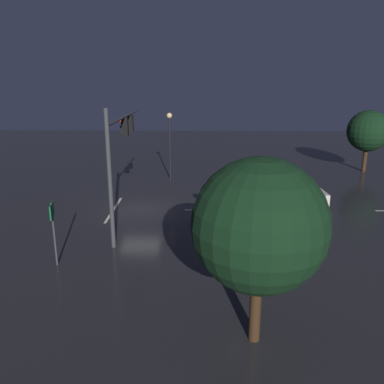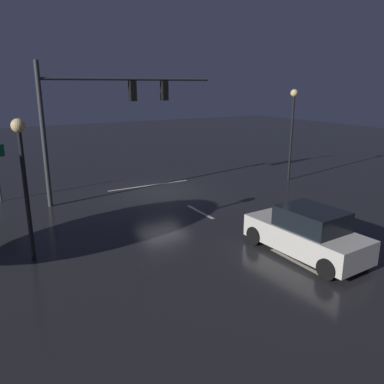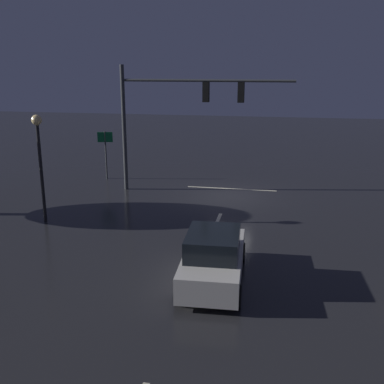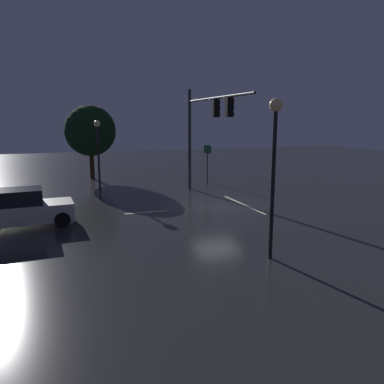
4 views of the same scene
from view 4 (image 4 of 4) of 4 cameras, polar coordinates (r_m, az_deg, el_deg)
The scene contains 10 objects.
ground_plane at distance 21.14m, azimuth 3.71°, elevation -2.18°, with size 80.00×80.00×0.00m, color #232326.
traffic_signal_assembly at distance 23.40m, azimuth 2.07°, elevation 10.58°, with size 9.05×0.47×6.72m.
lane_dash_far at distance 19.93m, azimuth -6.93°, elevation -3.02°, with size 2.20×0.16×0.01m, color beige.
lane_dash_mid at distance 19.56m, azimuth -24.37°, elevation -4.19°, with size 2.20×0.16×0.01m, color beige.
stop_bar at distance 21.83m, azimuth 7.66°, elevation -1.83°, with size 5.00×0.16×0.01m, color beige.
car_approaching at distance 18.70m, azimuth -24.13°, elevation -2.32°, with size 2.09×4.44×1.70m.
street_lamp_left_kerb at distance 12.88m, azimuth 12.19°, elevation 6.20°, with size 0.44×0.44×5.41m.
street_lamp_right_kerb at distance 26.54m, azimuth -13.91°, elevation 7.41°, with size 0.44×0.44×4.70m.
route_sign at distance 28.86m, azimuth 2.33°, elevation 5.50°, with size 0.89×0.25×2.90m.
tree_right_near at distance 31.87m, azimuth -14.97°, elevation 8.83°, with size 4.05×4.05×5.89m.
Camera 4 is at (-18.90, 8.21, 4.72)m, focal length 35.64 mm.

